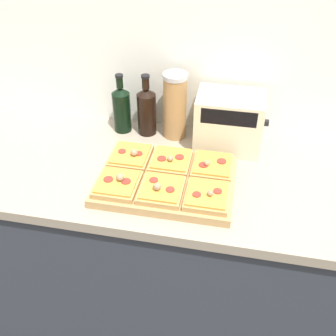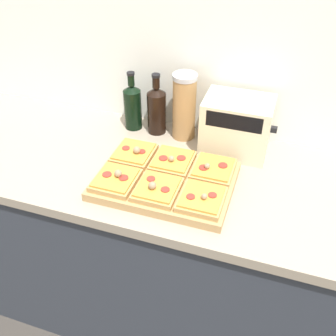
{
  "view_description": "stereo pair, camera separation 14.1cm",
  "coord_description": "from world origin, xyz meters",
  "px_view_note": "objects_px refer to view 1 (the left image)",
  "views": [
    {
      "loc": [
        0.27,
        -0.83,
        1.82
      ],
      "look_at": [
        0.05,
        0.26,
        0.96
      ],
      "focal_mm": 42.0,
      "sensor_mm": 36.0,
      "label": 1
    },
    {
      "loc": [
        0.41,
        -0.8,
        1.82
      ],
      "look_at": [
        0.05,
        0.26,
        0.96
      ],
      "focal_mm": 42.0,
      "sensor_mm": 36.0,
      "label": 2
    }
  ],
  "objects_px": {
    "cutting_board": "(166,181)",
    "wine_bottle": "(147,110)",
    "olive_oil_bottle": "(122,108)",
    "toaster_oven": "(229,121)",
    "grain_jar_tall": "(175,106)"
  },
  "relations": [
    {
      "from": "cutting_board",
      "to": "grain_jar_tall",
      "type": "xyz_separation_m",
      "value": [
        -0.03,
        0.33,
        0.12
      ]
    },
    {
      "from": "wine_bottle",
      "to": "grain_jar_tall",
      "type": "distance_m",
      "value": 0.12
    },
    {
      "from": "cutting_board",
      "to": "wine_bottle",
      "type": "xyz_separation_m",
      "value": [
        -0.15,
        0.33,
        0.09
      ]
    },
    {
      "from": "cutting_board",
      "to": "olive_oil_bottle",
      "type": "bearing_deg",
      "value": 128.21
    },
    {
      "from": "cutting_board",
      "to": "wine_bottle",
      "type": "distance_m",
      "value": 0.37
    },
    {
      "from": "cutting_board",
      "to": "wine_bottle",
      "type": "height_order",
      "value": "wine_bottle"
    },
    {
      "from": "olive_oil_bottle",
      "to": "wine_bottle",
      "type": "bearing_deg",
      "value": -0.0
    },
    {
      "from": "cutting_board",
      "to": "toaster_oven",
      "type": "distance_m",
      "value": 0.37
    },
    {
      "from": "cutting_board",
      "to": "toaster_oven",
      "type": "relative_size",
      "value": 1.71
    },
    {
      "from": "wine_bottle",
      "to": "toaster_oven",
      "type": "xyz_separation_m",
      "value": [
        0.34,
        -0.03,
        0.0
      ]
    },
    {
      "from": "wine_bottle",
      "to": "toaster_oven",
      "type": "height_order",
      "value": "wine_bottle"
    },
    {
      "from": "cutting_board",
      "to": "grain_jar_tall",
      "type": "distance_m",
      "value": 0.35
    },
    {
      "from": "olive_oil_bottle",
      "to": "wine_bottle",
      "type": "xyz_separation_m",
      "value": [
        0.11,
        -0.0,
        0.0
      ]
    },
    {
      "from": "wine_bottle",
      "to": "toaster_oven",
      "type": "bearing_deg",
      "value": -5.56
    },
    {
      "from": "toaster_oven",
      "to": "olive_oil_bottle",
      "type": "bearing_deg",
      "value": 175.77
    }
  ]
}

